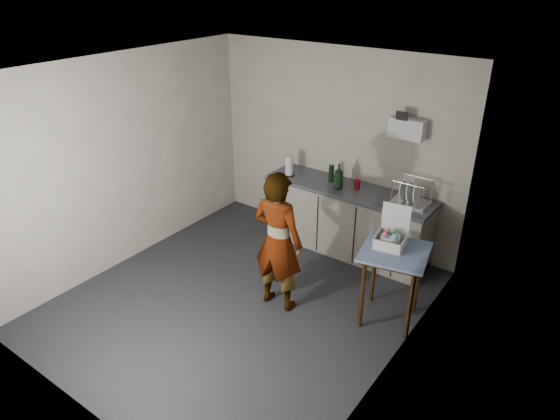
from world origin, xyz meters
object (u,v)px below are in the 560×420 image
Objects in this scene: side_table at (394,260)px; soap_bottle at (339,177)px; kitchen_counter at (346,221)px; dish_rack at (410,198)px; soda_can at (357,184)px; standing_man at (278,242)px; dark_bottle at (331,174)px; paper_towel at (289,166)px; bakery_box at (391,237)px.

side_table is 1.54m from soap_bottle.
dish_rack is (0.81, 0.04, 0.55)m from kitchen_counter.
standing_man is at bearing -95.26° from soda_can.
dark_bottle reaches higher than soda_can.
soap_bottle reaches higher than dish_rack.
paper_towel reaches higher than dark_bottle.
dark_bottle is at bearing 130.62° from side_table.
standing_man is (-1.13, -0.47, 0.05)m from side_table.
kitchen_counter is 1.53m from side_table.
side_table is at bearing -46.59° from bakery_box.
side_table is 2.18m from paper_towel.
bakery_box reaches higher than dish_rack.
soda_can is 0.49× the size of paper_towel.
dish_rack is at bearing 1.22° from soda_can.
paper_towel is at bearing -63.03° from standing_man.
paper_towel is 0.66× the size of bakery_box.
kitchen_counter is at bearing 46.09° from soap_bottle.
kitchen_counter is at bearing -7.62° from dark_bottle.
standing_man is 1.76m from dish_rack.
soda_can is 0.70m from dish_rack.
bakery_box is (1.04, 0.54, 0.15)m from standing_man.
dish_rack is (0.91, 0.14, -0.10)m from soap_bottle.
dark_bottle is 1.10m from dish_rack.
standing_man is (-0.03, -1.49, 0.38)m from kitchen_counter.
standing_man is at bearing -80.64° from dark_bottle.
paper_towel is (-0.76, 0.00, -0.03)m from soap_bottle.
kitchen_counter is 0.67m from dark_bottle.
soap_bottle is 0.24m from dark_bottle.
dish_rack is at bearing 2.87° from kitchen_counter.
kitchen_counter is 1.54m from standing_man.
soda_can is 0.58× the size of dark_bottle.
soap_bottle is 0.92m from dish_rack.
soap_bottle is 0.77× the size of dish_rack.
standing_man reaches higher than dish_rack.
soda_can is at bearing 124.00° from bakery_box.
dish_rack reaches higher than soda_can.
bakery_box is at bearing -43.18° from kitchen_counter.
paper_towel reaches higher than soda_can.
dark_bottle is (-0.29, 0.04, 0.60)m from kitchen_counter.
kitchen_counter is 5.22× the size of dish_rack.
bakery_box reaches higher than dark_bottle.
side_table is 3.72× the size of dark_bottle.
dark_bottle reaches higher than kitchen_counter.
soda_can is at bearing 32.23° from soap_bottle.
paper_towel is 2.05m from bakery_box.
paper_towel is at bearing -166.26° from dark_bottle.
kitchen_counter is at bearing -177.13° from dish_rack.
kitchen_counter is 9.69× the size of dark_bottle.
soda_can is 0.39m from dark_bottle.
side_table is at bearing -46.33° from soda_can.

